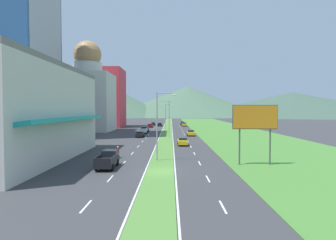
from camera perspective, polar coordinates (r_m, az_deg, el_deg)
ground_plane at (r=33.05m, az=-1.61°, el=-10.47°), size 600.00×600.00×0.00m
grass_median at (r=92.51m, az=-0.20°, el=-2.28°), size 3.20×240.00×0.06m
grass_verge_right at (r=94.51m, az=12.40°, el=-2.23°), size 24.00×240.00×0.06m
lane_dash_left_1 at (r=22.77m, az=-16.29°, el=-16.44°), size 0.16×2.80×0.01m
lane_dash_left_2 at (r=30.61m, az=-11.62°, el=-11.53°), size 0.16×2.80×0.01m
lane_dash_left_3 at (r=38.69m, az=-8.96°, el=-8.62°), size 0.16×2.80×0.01m
lane_dash_left_4 at (r=46.89m, az=-7.25°, el=-6.70°), size 0.16×2.80×0.01m
lane_dash_left_5 at (r=55.16m, az=-6.05°, el=-5.36°), size 0.16×2.80×0.01m
lane_dash_left_6 at (r=63.46m, az=-5.18°, el=-4.36°), size 0.16×2.80×0.01m
lane_dash_left_7 at (r=71.80m, az=-4.50°, el=-3.60°), size 0.16×2.80×0.01m
lane_dash_left_8 at (r=80.15m, az=-3.97°, el=-2.99°), size 0.16×2.80×0.01m
lane_dash_left_9 at (r=88.51m, az=-3.54°, el=-2.50°), size 0.16×2.80×0.01m
lane_dash_left_10 at (r=96.88m, az=-3.18°, el=-2.09°), size 0.16×2.80×0.01m
lane_dash_left_11 at (r=105.26m, az=-2.88°, el=-1.75°), size 0.16×2.80×0.01m
lane_dash_left_12 at (r=113.65m, az=-2.63°, el=-1.46°), size 0.16×2.80×0.01m
lane_dash_left_13 at (r=122.04m, az=-2.41°, el=-1.21°), size 0.16×2.80×0.01m
lane_dash_left_14 at (r=130.44m, az=-2.22°, el=-0.99°), size 0.16×2.80×0.01m
lane_dash_left_15 at (r=138.83m, az=-2.05°, el=-0.79°), size 0.16×2.80×0.01m
lane_dash_right_1 at (r=22.21m, az=11.05°, el=-16.87°), size 0.16×2.80×0.01m
lane_dash_right_2 at (r=30.19m, az=8.08°, el=-11.70°), size 0.16×2.80×0.01m
lane_dash_right_3 at (r=38.36m, az=6.42°, el=-8.70°), size 0.16×2.80×0.01m
lane_dash_right_4 at (r=46.62m, az=5.36°, el=-6.75°), size 0.16×2.80×0.01m
lane_dash_right_5 at (r=54.93m, az=4.62°, el=-5.39°), size 0.16×2.80×0.01m
lane_dash_right_6 at (r=63.27m, az=4.08°, el=-4.38°), size 0.16×2.80×0.01m
lane_dash_right_7 at (r=71.62m, az=3.67°, el=-3.61°), size 0.16×2.80×0.01m
lane_dash_right_8 at (r=79.99m, az=3.34°, el=-3.00°), size 0.16×2.80×0.01m
lane_dash_right_9 at (r=88.37m, az=3.08°, el=-2.51°), size 0.16×2.80×0.01m
lane_dash_right_10 at (r=96.75m, az=2.86°, el=-2.10°), size 0.16×2.80×0.01m
lane_dash_right_11 at (r=105.15m, az=2.68°, el=-1.76°), size 0.16×2.80×0.01m
lane_dash_right_12 at (r=113.54m, az=2.52°, el=-1.46°), size 0.16×2.80×0.01m
lane_dash_right_13 at (r=121.94m, az=2.39°, el=-1.21°), size 0.16×2.80×0.01m
lane_dash_right_14 at (r=130.34m, az=2.27°, el=-0.99°), size 0.16×2.80×0.01m
lane_dash_right_15 at (r=138.74m, az=2.17°, el=-0.80°), size 0.16×2.80×0.01m
edge_line_median_left at (r=92.55m, az=-1.28°, el=-2.29°), size 0.16×240.00×0.01m
edge_line_median_right at (r=92.50m, az=0.89°, el=-2.29°), size 0.16×240.00×0.01m
domed_building at (r=97.23m, az=-15.89°, el=4.96°), size 15.76×15.76×29.73m
midrise_colored at (r=118.70m, az=-12.95°, el=4.36°), size 16.18×16.18×23.68m
hill_far_left at (r=290.47m, az=-14.13°, el=4.33°), size 144.92×144.92×36.79m
hill_far_center at (r=304.54m, az=3.96°, el=3.80°), size 167.77×167.77×31.56m
hill_far_right at (r=334.16m, az=23.75°, el=2.97°), size 228.02×228.02×25.68m
street_lamp_near at (r=39.48m, az=-1.85°, el=-0.35°), size 2.76×0.41×9.62m
street_lamp_mid at (r=70.70m, az=-0.04°, el=0.71°), size 3.04×0.40×9.40m
street_lamp_far at (r=102.05m, az=-0.35°, el=1.07°), size 2.76×0.38×9.12m
billboard_roadside at (r=37.87m, az=17.24°, el=0.08°), size 5.83×0.28×7.81m
car_0 at (r=120.48m, az=-1.67°, el=-0.89°), size 2.02×4.51×1.47m
car_1 at (r=120.23m, az=3.33°, el=-0.88°), size 1.88×4.75×1.57m
car_2 at (r=56.82m, az=2.99°, el=-4.33°), size 2.02×4.66×1.55m
car_3 at (r=77.00m, az=4.62°, el=-2.61°), size 2.02×4.50×1.60m
car_4 at (r=91.39m, az=-4.55°, el=-1.88°), size 2.04×4.46×1.45m
car_5 at (r=126.72m, az=-3.02°, el=-0.76°), size 1.87×4.48×1.36m
car_6 at (r=73.44m, az=-5.70°, el=-2.87°), size 1.97×4.61×1.54m
car_7 at (r=128.35m, az=2.97°, el=-0.69°), size 1.94×4.23×1.59m
car_8 at (r=112.11m, az=-3.64°, el=-1.13°), size 1.97×4.63×1.47m
pickup_truck_0 at (r=85.04m, az=-4.91°, el=-2.04°), size 2.18×5.40×2.00m
pickup_truck_1 at (r=36.14m, az=-12.09°, el=-7.83°), size 2.18×5.40×2.00m
motorcycle_rider at (r=42.39m, az=-10.11°, el=-6.66°), size 0.36×2.00×1.80m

